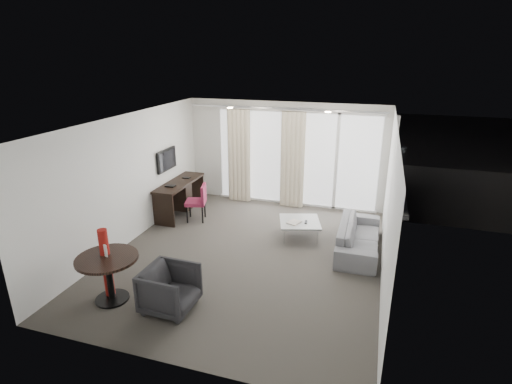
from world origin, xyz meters
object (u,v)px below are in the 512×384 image
(desk, at_px, (180,198))
(round_table, at_px, (110,279))
(tub_armchair, at_px, (170,289))
(sofa, at_px, (359,237))
(red_lamp, at_px, (107,264))
(coffee_table, at_px, (299,229))
(desk_chair, at_px, (196,203))
(rattan_chair_a, at_px, (334,185))
(rattan_chair_b, at_px, (370,179))

(desk, relative_size, round_table, 1.80)
(round_table, height_order, tub_armchair, round_table)
(round_table, bearing_deg, tub_armchair, 3.87)
(round_table, height_order, sofa, round_table)
(desk, distance_m, red_lamp, 3.54)
(round_table, height_order, coffee_table, round_table)
(red_lamp, bearing_deg, coffee_table, 50.81)
(desk_chair, xyz_separation_m, sofa, (3.71, -0.40, -0.15))
(tub_armchair, distance_m, rattan_chair_a, 5.97)
(red_lamp, height_order, rattan_chair_b, red_lamp)
(sofa, bearing_deg, desk_chair, 83.88)
(tub_armchair, distance_m, rattan_chair_b, 7.06)
(desk, relative_size, tub_armchair, 2.24)
(red_lamp, xyz_separation_m, sofa, (3.71, 2.82, -0.30))
(red_lamp, bearing_deg, rattan_chair_b, 60.05)
(round_table, distance_m, rattan_chair_b, 7.56)
(red_lamp, bearing_deg, rattan_chair_a, 63.21)
(coffee_table, distance_m, rattan_chair_b, 3.71)
(coffee_table, xyz_separation_m, rattan_chair_a, (0.39, 2.65, 0.18))
(rattan_chair_a, bearing_deg, desk, -152.08)
(sofa, height_order, rattan_chair_b, rattan_chair_b)
(red_lamp, xyz_separation_m, coffee_table, (2.48, 3.04, -0.40))
(coffee_table, relative_size, sofa, 0.42)
(rattan_chair_a, bearing_deg, round_table, -120.64)
(rattan_chair_a, bearing_deg, coffee_table, -103.28)
(desk, distance_m, sofa, 4.31)
(rattan_chair_a, bearing_deg, tub_armchair, -112.09)
(desk, xyz_separation_m, red_lamp, (0.54, -3.49, 0.19))
(coffee_table, bearing_deg, desk_chair, 176.01)
(round_table, bearing_deg, rattan_chair_b, 60.92)
(rattan_chair_b, bearing_deg, coffee_table, -132.46)
(desk, xyz_separation_m, desk_chair, (0.54, -0.27, 0.03))
(round_table, relative_size, coffee_table, 1.16)
(sofa, distance_m, rattan_chair_b, 3.71)
(coffee_table, distance_m, rattan_chair_a, 2.68)
(desk, xyz_separation_m, rattan_chair_b, (4.30, 3.04, -0.03))
(tub_armchair, bearing_deg, desk, 26.78)
(desk_chair, height_order, rattan_chair_a, desk_chair)
(desk_chair, relative_size, rattan_chair_b, 1.17)
(coffee_table, bearing_deg, desk, 171.63)
(round_table, height_order, rattan_chair_a, round_table)
(desk, bearing_deg, round_table, -79.98)
(desk_chair, xyz_separation_m, tub_armchair, (1.11, -3.23, -0.09))
(round_table, relative_size, red_lamp, 0.81)
(desk_chair, xyz_separation_m, round_table, (0.09, -3.30, -0.06))
(tub_armchair, height_order, coffee_table, tub_armchair)
(red_lamp, xyz_separation_m, rattan_chair_b, (3.76, 6.53, -0.22))
(desk, relative_size, sofa, 0.88)
(rattan_chair_b, bearing_deg, desk_chair, -160.97)
(desk, relative_size, rattan_chair_a, 2.32)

